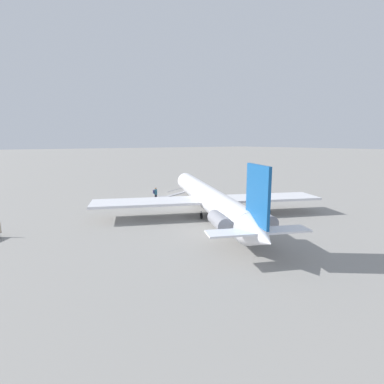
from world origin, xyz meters
The scene contains 5 objects.
ground_plane centered at (0.00, 0.00, 0.00)m, with size 600.00×600.00×0.00m, color gray.
airplane_main centered at (-0.81, 0.36, 1.81)m, with size 28.56×22.57×6.08m.
boarding_stairs centered at (8.27, 0.38, 0.36)m, with size 2.54×4.08×1.57m.
passenger centered at (8.47, 1.45, 1.00)m, with size 0.45×0.57×1.74m.
traffic_cone_near_stairs centered at (8.02, 3.34, 0.26)m, with size 0.51×0.51×0.56m.
Camera 1 is at (-24.52, 18.99, 7.47)m, focal length 28.00 mm.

